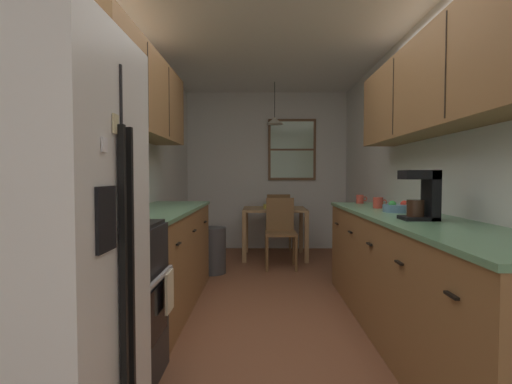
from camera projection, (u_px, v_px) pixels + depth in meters
name	position (u px, v px, depth m)	size (l,w,h in m)	color
ground_plane	(270.00, 298.00, 3.79)	(12.00, 12.00, 0.00)	brown
wall_left	(132.00, 167.00, 3.76)	(0.10, 9.00, 2.55)	silver
wall_right	(411.00, 167.00, 3.72)	(0.10, 9.00, 2.55)	silver
wall_back	(267.00, 171.00, 6.39)	(4.40, 0.10, 2.55)	silver
ceiling_slab	(271.00, 29.00, 3.68)	(4.40, 9.00, 0.08)	white
refrigerator	(33.00, 260.00, 1.47)	(0.71, 0.73, 1.74)	white
stove_range	(100.00, 304.00, 2.17)	(0.66, 0.60, 1.10)	black
microwave_over_range	(76.00, 87.00, 2.12)	(0.39, 0.63, 0.30)	black
counter_left	(160.00, 258.00, 3.48)	(0.64, 2.03, 0.90)	olive
upper_cabinets_left	(141.00, 94.00, 3.37)	(0.33, 2.11, 0.72)	olive
counter_right	(412.00, 278.00, 2.79)	(0.64, 3.02, 0.90)	olive
upper_cabinets_right	(439.00, 83.00, 2.68)	(0.33, 2.70, 0.67)	olive
dining_table	(274.00, 216.00, 5.65)	(0.91, 0.80, 0.72)	#A87F51
dining_chair_near	(280.00, 229.00, 5.05)	(0.40, 0.40, 0.90)	brown
dining_chair_far	(278.00, 219.00, 6.26)	(0.40, 0.40, 0.90)	brown
pendant_light	(275.00, 121.00, 5.60)	(0.25, 0.25, 0.61)	black
back_window	(292.00, 150.00, 6.29)	(0.77, 0.05, 0.99)	brown
trash_bin	(212.00, 250.00, 4.75)	(0.35, 0.35, 0.56)	#3F3F42
storage_canister	(131.00, 204.00, 2.69)	(0.11, 0.11, 0.19)	#D84C19
dish_towel	(169.00, 291.00, 2.31)	(0.02, 0.16, 0.24)	beige
coffee_maker	(423.00, 194.00, 2.54)	(0.22, 0.18, 0.33)	black
mug_by_coffeemaker	(360.00, 199.00, 4.11)	(0.12, 0.08, 0.09)	#BF3F33
mug_spare	(378.00, 203.00, 3.49)	(0.13, 0.09, 0.10)	#BF3F33
fruit_bowl	(398.00, 208.00, 3.11)	(0.24, 0.24, 0.09)	#597F9E
table_serving_bowl	(270.00, 206.00, 5.62)	(0.20, 0.20, 0.06)	#E0D14C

